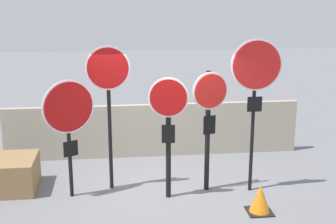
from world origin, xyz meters
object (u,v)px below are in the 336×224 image
Objects in this scene: stop_sign_2 at (168,119)px; storage_crate at (13,174)px; stop_sign_3 at (209,112)px; stop_sign_4 at (256,79)px; traffic_cone_0 at (260,199)px; stop_sign_1 at (108,85)px; stop_sign_0 at (69,115)px.

storage_crate is at bearing 173.02° from stop_sign_2.
stop_sign_3 is 0.98m from stop_sign_4.
stop_sign_4 is (0.77, -0.13, 0.59)m from stop_sign_3.
traffic_cone_0 is at bearing -19.56° from stop_sign_2.
stop_sign_2 is at bearing 153.39° from traffic_cone_0.
stop_sign_1 is at bearing 157.08° from stop_sign_3.
stop_sign_1 is at bearing -6.35° from storage_crate.
stop_sign_0 is 1.71m from storage_crate.
stop_sign_3 is at bearing -7.31° from storage_crate.
stop_sign_4 is (2.52, -0.39, 0.12)m from stop_sign_1.
stop_sign_4 reaches higher than stop_sign_0.
stop_sign_4 reaches higher than stop_sign_2.
stop_sign_4 is 2.02m from traffic_cone_0.
stop_sign_2 is at bearing -27.01° from stop_sign_1.
traffic_cone_0 is at bearing -69.16° from stop_sign_3.
stop_sign_1 is at bearing -5.63° from stop_sign_0.
stop_sign_2 is at bearing -14.04° from storage_crate.
stop_sign_3 is at bearing 170.95° from stop_sign_4.
stop_sign_1 is 2.72× the size of storage_crate.
stop_sign_1 is 1.83m from stop_sign_3.
stop_sign_3 is at bearing 25.09° from stop_sign_2.
stop_sign_0 is at bearing 163.05° from traffic_cone_0.
stop_sign_0 is 4.38× the size of traffic_cone_0.
storage_crate is at bearing 129.98° from stop_sign_0.
stop_sign_4 is at bearing -24.50° from stop_sign_3.
stop_sign_0 is 0.80× the size of stop_sign_1.
stop_sign_0 is at bearing -158.85° from stop_sign_1.
stop_sign_1 reaches higher than storage_crate.
storage_crate is (-2.79, 0.70, -1.15)m from stop_sign_2.
stop_sign_2 is 0.79m from stop_sign_3.
traffic_cone_0 is at bearing -44.15° from stop_sign_0.
traffic_cone_0 is (0.69, -0.96, -1.25)m from stop_sign_3.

